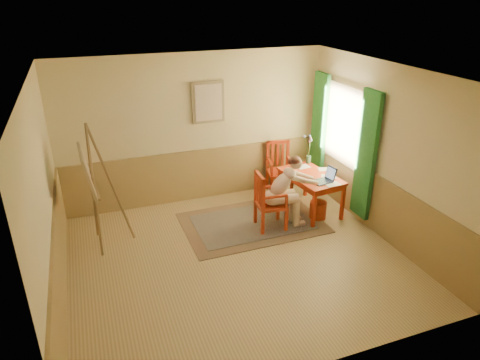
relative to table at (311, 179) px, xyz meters
name	(u,v)px	position (x,y,z in m)	size (l,w,h in m)	color
room	(237,175)	(-1.78, -1.01, 0.77)	(5.04, 4.54, 2.84)	tan
wainscot	(221,207)	(-1.78, -0.21, -0.13)	(5.00, 4.50, 1.00)	#A58651
window	(342,136)	(0.63, 0.09, 0.71)	(0.12, 2.01, 2.20)	white
wall_portrait	(208,102)	(-1.53, 1.20, 1.27)	(0.60, 0.05, 0.76)	#957F57
rug	(252,223)	(-1.16, -0.08, -0.62)	(2.41, 1.62, 0.02)	#8C7251
table	(311,179)	(0.00, 0.00, 0.00)	(0.86, 1.28, 0.72)	#BA3817
chair_left	(268,201)	(-0.98, -0.32, -0.12)	(0.50, 0.48, 1.02)	#BA3817
chair_back	(279,168)	(-0.19, 0.93, -0.11)	(0.55, 0.57, 1.04)	#BA3817
figure	(285,189)	(-0.68, -0.34, 0.08)	(0.96, 0.44, 1.28)	beige
laptop	(325,179)	(0.09, -0.33, 0.14)	(0.43, 0.30, 0.24)	#1E2338
papers	(322,174)	(0.21, -0.03, 0.09)	(0.62, 1.08, 0.00)	white
vase	(309,150)	(0.23, 0.55, 0.34)	(0.19, 0.28, 0.55)	#3F724C
wastebasket	(318,210)	(0.01, -0.31, -0.47)	(0.30, 0.30, 0.32)	#B63F1C
easel	(91,176)	(-3.72, 0.13, 0.58)	(0.69, 0.91, 2.04)	olive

